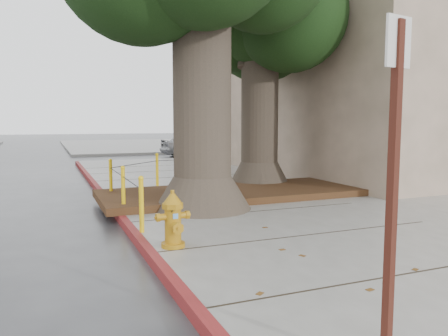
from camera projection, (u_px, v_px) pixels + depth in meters
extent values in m
plane|color=#28282B|center=(278.00, 248.00, 6.86)|extent=(140.00, 140.00, 0.00)
cube|color=slate|center=(432.00, 195.00, 11.42)|extent=(16.00, 26.00, 0.15)
cube|color=slate|center=(165.00, 145.00, 36.72)|extent=(16.00, 20.00, 0.15)
cube|color=maroon|center=(123.00, 221.00, 8.40)|extent=(0.14, 26.00, 0.16)
cube|color=black|center=(232.00, 193.00, 10.77)|extent=(6.40, 2.60, 0.16)
cube|color=tan|center=(391.00, 48.00, 17.93)|extent=(12.00, 13.00, 10.00)
cube|color=silver|center=(293.00, 92.00, 36.35)|extent=(10.00, 10.00, 9.00)
cube|color=slate|center=(314.00, 82.00, 43.98)|extent=(12.00, 14.00, 12.00)
cone|color=#4C3F33|center=(203.00, 192.00, 9.18)|extent=(2.04, 2.04, 0.70)
cylinder|color=#4C3F33|center=(202.00, 95.00, 8.97)|extent=(1.20, 1.20, 4.22)
cone|color=#4C3F33|center=(259.00, 174.00, 12.46)|extent=(1.77, 1.77, 0.70)
cylinder|color=#4C3F33|center=(260.00, 109.00, 12.27)|extent=(1.04, 1.04, 3.84)
sphere|color=black|center=(288.00, 19.00, 12.77)|extent=(3.00, 3.00, 3.00)
cylinder|color=#E9B60C|center=(141.00, 205.00, 7.19)|extent=(0.08, 0.08, 0.90)
sphere|color=#E9B60C|center=(141.00, 178.00, 7.14)|extent=(0.09, 0.09, 0.09)
cylinder|color=#E9B60C|center=(123.00, 190.00, 8.84)|extent=(0.08, 0.08, 0.90)
sphere|color=#E9B60C|center=(123.00, 168.00, 8.80)|extent=(0.09, 0.09, 0.09)
cylinder|color=#E9B60C|center=(111.00, 179.00, 10.50)|extent=(0.08, 0.08, 0.90)
sphere|color=#E9B60C|center=(110.00, 161.00, 10.45)|extent=(0.09, 0.09, 0.09)
cylinder|color=#E9B60C|center=(157.00, 170.00, 12.45)|extent=(0.08, 0.08, 0.90)
sphere|color=#E9B60C|center=(157.00, 154.00, 12.40)|extent=(0.09, 0.09, 0.09)
cylinder|color=#E9B60C|center=(226.00, 167.00, 13.46)|extent=(0.08, 0.08, 0.90)
sphere|color=#E9B60C|center=(226.00, 152.00, 13.41)|extent=(0.09, 0.09, 0.09)
cylinder|color=black|center=(131.00, 182.00, 7.99)|extent=(0.02, 1.80, 0.02)
cylinder|color=black|center=(116.00, 172.00, 9.64)|extent=(0.02, 1.80, 0.02)
cylinder|color=black|center=(136.00, 164.00, 11.44)|extent=(1.51, 1.51, 0.02)
cylinder|color=black|center=(193.00, 159.00, 12.92)|extent=(2.20, 0.22, 0.02)
cylinder|color=#B67C12|center=(173.00, 245.00, 6.38)|extent=(0.37, 0.37, 0.07)
cylinder|color=#B67C12|center=(173.00, 225.00, 6.35)|extent=(0.25, 0.25, 0.55)
cylinder|color=#B67C12|center=(173.00, 206.00, 6.32)|extent=(0.33, 0.33, 0.08)
cone|color=#B67C12|center=(173.00, 199.00, 6.30)|extent=(0.31, 0.31, 0.15)
cylinder|color=#B67C12|center=(173.00, 192.00, 6.29)|extent=(0.06, 0.06, 0.05)
cylinder|color=#B67C12|center=(163.00, 217.00, 6.27)|extent=(0.16, 0.11, 0.10)
cylinder|color=#B67C12|center=(182.00, 215.00, 6.39)|extent=(0.16, 0.11, 0.10)
cylinder|color=#B67C12|center=(176.00, 227.00, 6.23)|extent=(0.15, 0.16, 0.14)
cube|color=#5999D8|center=(176.00, 216.00, 6.22)|extent=(0.08, 0.01, 0.08)
cube|color=#471911|center=(392.00, 201.00, 3.11)|extent=(0.07, 0.07, 2.52)
cube|color=silver|center=(398.00, 42.00, 3.00)|extent=(0.25, 0.07, 0.35)
imported|color=#A0A1A5|center=(196.00, 144.00, 25.28)|extent=(4.11, 1.82, 1.37)
imported|color=maroon|center=(298.00, 142.00, 29.71)|extent=(3.86, 1.58, 1.24)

